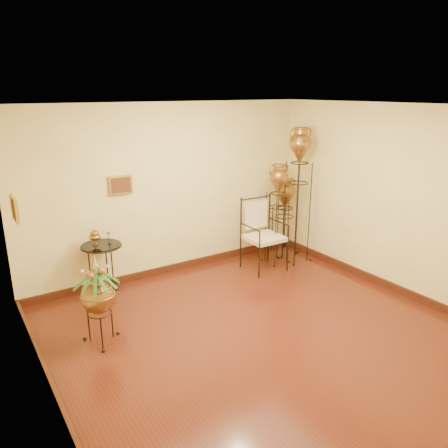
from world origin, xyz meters
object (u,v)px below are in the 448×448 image
amphora_tall (298,194)px  planter_urn (98,294)px  side_table (103,270)px  amphora_mid (277,213)px  armchair (264,235)px

amphora_tall → planter_urn: 3.93m
amphora_tall → planter_urn: amphora_tall is taller
planter_urn → side_table: 1.27m
planter_urn → amphora_mid: bearing=14.1°
amphora_mid → armchair: size_ratio=1.46×
amphora_mid → planter_urn: bearing=-165.9°
amphora_mid → armchair: amphora_mid is taller
armchair → side_table: armchair is taller
amphora_tall → planter_urn: size_ratio=2.06×
amphora_tall → amphora_mid: bearing=160.6°
amphora_mid → side_table: amphora_mid is taller
amphora_tall → side_table: size_ratio=2.29×
amphora_mid → armchair: (-0.39, -0.14, -0.29)m
amphora_tall → amphora_mid: size_ratio=1.34×
amphora_tall → armchair: (-0.73, -0.02, -0.61)m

